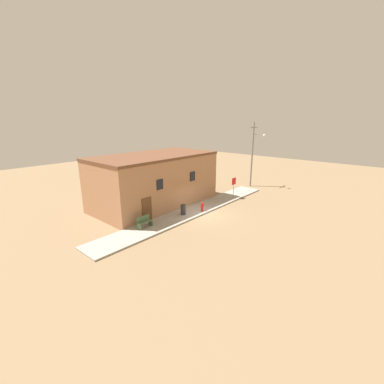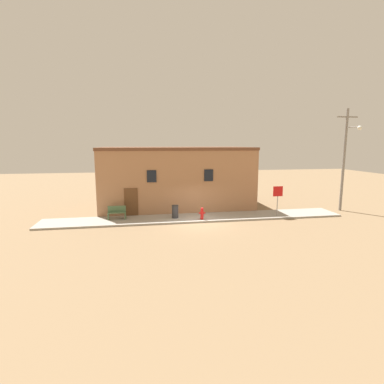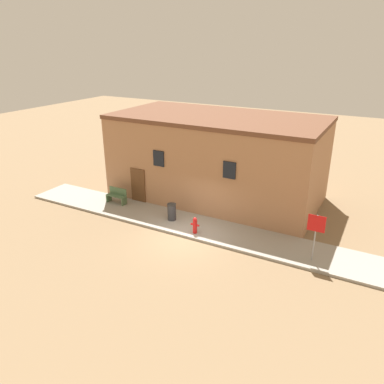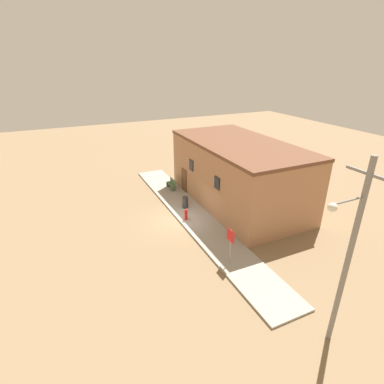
# 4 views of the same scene
# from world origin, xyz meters

# --- Properties ---
(ground_plane) EXTENTS (80.00, 80.00, 0.00)m
(ground_plane) POSITION_xyz_m (0.00, 0.00, 0.00)
(ground_plane) COLOR #846B4C
(sidewalk) EXTENTS (21.96, 2.57, 0.13)m
(sidewalk) POSITION_xyz_m (0.00, 1.28, 0.07)
(sidewalk) COLOR #9E998E
(sidewalk) RESTS_ON ground
(brick_building) EXTENTS (12.55, 6.43, 5.18)m
(brick_building) POSITION_xyz_m (-0.94, 5.72, 2.59)
(brick_building) COLOR #A87551
(brick_building) RESTS_ON ground
(fire_hydrant) EXTENTS (0.47, 0.22, 0.86)m
(fire_hydrant) POSITION_xyz_m (0.31, 0.51, 0.56)
(fire_hydrant) COLOR red
(fire_hydrant) RESTS_ON sidewalk
(stop_sign) EXTENTS (0.75, 0.06, 2.21)m
(stop_sign) POSITION_xyz_m (6.12, 0.73, 1.70)
(stop_sign) COLOR gray
(stop_sign) RESTS_ON sidewalk
(bench) EXTENTS (1.26, 0.44, 0.92)m
(bench) POSITION_xyz_m (-5.68, 1.69, 0.57)
(bench) COLOR #4C6B47
(bench) RESTS_ON sidewalk
(trash_bin) EXTENTS (0.49, 0.49, 0.94)m
(trash_bin) POSITION_xyz_m (-1.53, 1.27, 0.60)
(trash_bin) COLOR #333338
(trash_bin) RESTS_ON sidewalk
(utility_pole) EXTENTS (1.80, 1.74, 8.22)m
(utility_pole) POSITION_xyz_m (12.31, 1.87, 4.49)
(utility_pole) COLOR gray
(utility_pole) RESTS_ON ground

